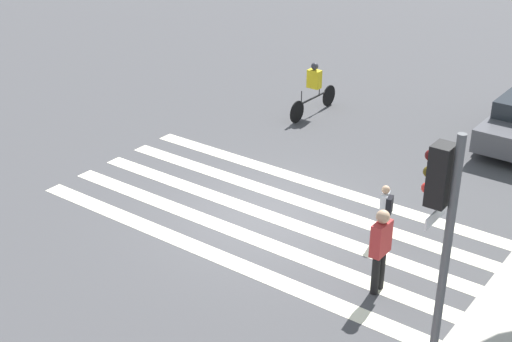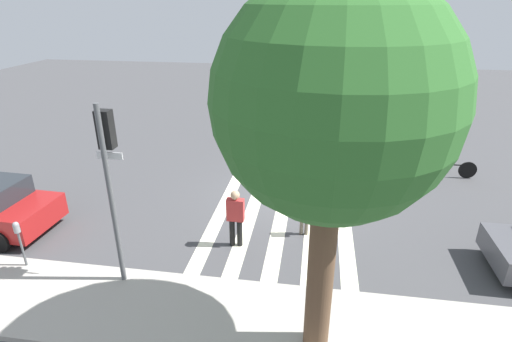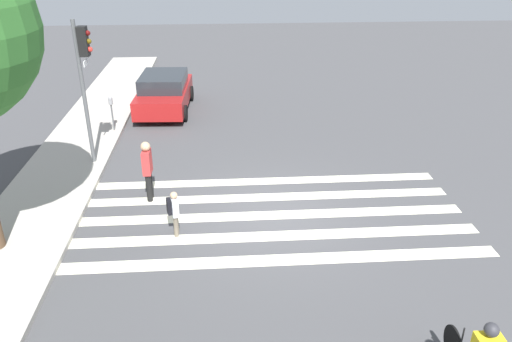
# 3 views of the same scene
# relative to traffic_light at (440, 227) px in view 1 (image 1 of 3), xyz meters

# --- Properties ---
(ground_plane) EXTENTS (60.00, 60.00, 0.00)m
(ground_plane) POSITION_rel_traffic_light_xyz_m (-3.50, -5.27, -3.17)
(ground_plane) COLOR #444447
(crosswalk_stripes) EXTENTS (4.39, 10.00, 0.01)m
(crosswalk_stripes) POSITION_rel_traffic_light_xyz_m (-3.50, -5.27, -3.16)
(crosswalk_stripes) COLOR #F2EDCC
(crosswalk_stripes) RESTS_ON ground_plane
(traffic_light) EXTENTS (0.60, 0.50, 4.52)m
(traffic_light) POSITION_rel_traffic_light_xyz_m (0.00, 0.00, 0.00)
(traffic_light) COLOR #515456
(traffic_light) RESTS_ON ground_plane
(pedestrian_adult_yellow_jacket) EXTENTS (0.48, 0.26, 1.72)m
(pedestrian_adult_yellow_jacket) POSITION_rel_traffic_light_xyz_m (-2.39, -1.93, -2.19)
(pedestrian_adult_yellow_jacket) COLOR black
(pedestrian_adult_yellow_jacket) RESTS_ON ground_plane
(pedestrian_adult_tall_backpack) EXTENTS (0.36, 0.33, 1.19)m
(pedestrian_adult_tall_backpack) POSITION_rel_traffic_light_xyz_m (-4.25, -2.76, -2.47)
(pedestrian_adult_tall_backpack) COLOR #6B6051
(pedestrian_adult_tall_backpack) RESTS_ON ground_plane
(cyclist_near_curb) EXTENTS (2.44, 0.40, 1.62)m
(cyclist_near_curb) POSITION_rel_traffic_light_xyz_m (-9.46, -7.83, -2.30)
(cyclist_near_curb) COLOR black
(cyclist_near_curb) RESTS_ON ground_plane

